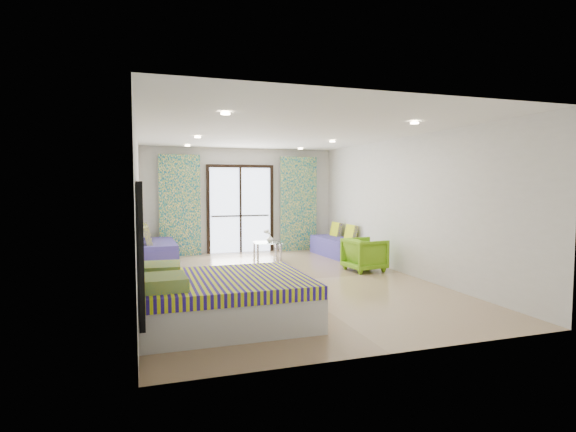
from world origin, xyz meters
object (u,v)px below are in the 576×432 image
object	(u,v)px
bed	(223,299)
armchair	(365,253)
daybed_right	(336,246)
coffee_table	(267,244)
daybed_left	(158,251)

from	to	relation	value
bed	armchair	world-z (taller)	armchair
bed	daybed_right	distance (m)	5.77
bed	coffee_table	world-z (taller)	bed
bed	coffee_table	bearing A→B (deg)	67.99
daybed_left	coffee_table	bearing A→B (deg)	-4.67
daybed_right	armchair	bearing A→B (deg)	-100.73
daybed_left	daybed_right	xyz separation A→B (m)	(4.23, -0.17, -0.03)
daybed_right	armchair	distance (m)	1.98
bed	armchair	xyz separation A→B (m)	(3.36, 2.55, 0.06)
daybed_right	coffee_table	size ratio (longest dim) A/B	2.33
bed	armchair	size ratio (longest dim) A/B	2.88
daybed_right	bed	bearing A→B (deg)	-132.50
bed	daybed_left	bearing A→B (deg)	97.74
daybed_right	armchair	xyz separation A→B (m)	(-0.23, -1.96, 0.12)
coffee_table	bed	bearing A→B (deg)	-112.01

